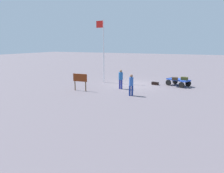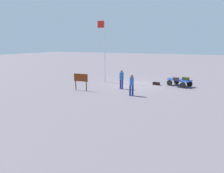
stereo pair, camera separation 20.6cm
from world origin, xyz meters
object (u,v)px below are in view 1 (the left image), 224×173
object	(u,v)px
suitcase_grey	(184,79)
worker_lead	(131,84)
suitcase_olive	(155,83)
worker_trailing	(121,78)
luggage_cart	(178,81)
suitcase_maroon	(175,79)
signboard	(80,79)
flagpole	(103,47)

from	to	relation	value
suitcase_grey	worker_lead	xyz separation A→B (m)	(3.29, 4.83, 0.15)
suitcase_olive	worker_trailing	distance (m)	3.83
luggage_cart	worker_trailing	size ratio (longest dim) A/B	1.35
luggage_cart	worker_lead	world-z (taller)	worker_lead
luggage_cart	suitcase_maroon	bearing A→B (deg)	68.35
suitcase_grey	suitcase_olive	distance (m)	2.60
suitcase_maroon	worker_trailing	distance (m)	4.90
luggage_cart	worker_lead	size ratio (longest dim) A/B	1.39
worker_lead	worker_trailing	distance (m)	2.32
suitcase_grey	worker_lead	bearing A→B (deg)	55.75
suitcase_olive	worker_trailing	bearing A→B (deg)	52.33
suitcase_grey	signboard	distance (m)	9.08
suitcase_grey	flagpole	distance (m)	8.06
worker_lead	flagpole	size ratio (longest dim) A/B	0.27
suitcase_grey	worker_lead	size ratio (longest dim) A/B	0.38
luggage_cart	suitcase_olive	distance (m)	2.05
suitcase_grey	signboard	world-z (taller)	signboard
worker_lead	worker_trailing	bearing A→B (deg)	-48.89
suitcase_grey	luggage_cart	bearing A→B (deg)	-26.44
worker_lead	flagpole	xyz separation A→B (m)	(4.24, -3.85, 2.56)
luggage_cart	suitcase_grey	world-z (taller)	suitcase_grey
suitcase_olive	worker_lead	xyz separation A→B (m)	(0.76, 4.71, 0.77)
suitcase_maroon	signboard	world-z (taller)	signboard
worker_trailing	signboard	size ratio (longest dim) A/B	1.18
worker_lead	signboard	xyz separation A→B (m)	(4.27, 0.21, 0.05)
luggage_cart	suitcase_maroon	world-z (taller)	suitcase_maroon
luggage_cart	worker_trailing	xyz separation A→B (m)	(4.27, 3.35, 0.51)
flagpole	signboard	bearing A→B (deg)	89.58
suitcase_grey	suitcase_maroon	world-z (taller)	suitcase_grey
suitcase_olive	flagpole	xyz separation A→B (m)	(5.00, 0.86, 3.33)
worker_lead	worker_trailing	size ratio (longest dim) A/B	0.97
suitcase_olive	worker_trailing	size ratio (longest dim) A/B	0.40
suitcase_olive	signboard	xyz separation A→B (m)	(5.03, 4.92, 0.83)
signboard	worker_lead	bearing A→B (deg)	-177.20
luggage_cart	signboard	bearing A→B (deg)	37.10
worker_lead	suitcase_grey	bearing A→B (deg)	-124.25
flagpole	signboard	distance (m)	4.77
worker_trailing	flagpole	size ratio (longest dim) A/B	0.27
suitcase_grey	worker_trailing	bearing A→B (deg)	32.60
suitcase_grey	suitcase_olive	bearing A→B (deg)	2.67
suitcase_grey	suitcase_maroon	bearing A→B (deg)	22.06
suitcase_grey	worker_trailing	world-z (taller)	worker_trailing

